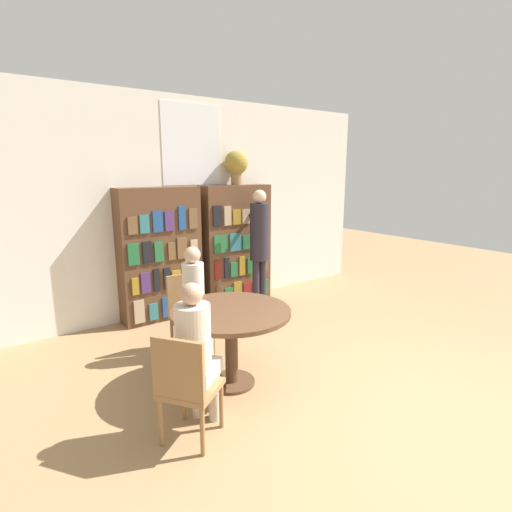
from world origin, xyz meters
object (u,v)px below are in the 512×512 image
at_px(seated_reader_left, 196,297).
at_px(seated_reader_right, 196,348).
at_px(flower_vase, 236,164).
at_px(reading_table, 231,324).
at_px(chair_near_camera, 186,384).
at_px(chair_left_side, 189,310).
at_px(librarian_standing, 259,238).
at_px(bookshelf_right, 236,245).
at_px(bookshelf_left, 160,255).

bearing_deg(seated_reader_left, seated_reader_right, 62.89).
bearing_deg(flower_vase, seated_reader_left, -136.90).
xyz_separation_m(flower_vase, reading_table, (-1.43, -2.04, -1.48)).
height_order(flower_vase, chair_near_camera, flower_vase).
bearing_deg(flower_vase, reading_table, -125.05).
bearing_deg(seated_reader_right, chair_left_side, 120.25).
bearing_deg(librarian_standing, seated_reader_right, -136.59).
bearing_deg(librarian_standing, chair_near_camera, -137.07).
height_order(bookshelf_right, seated_reader_left, bookshelf_right).
xyz_separation_m(chair_near_camera, seated_reader_right, (0.15, 0.10, 0.20)).
distance_m(chair_near_camera, chair_left_side, 1.60).
height_order(bookshelf_right, reading_table, bookshelf_right).
relative_size(reading_table, seated_reader_right, 0.92).
height_order(bookshelf_right, chair_left_side, bookshelf_right).
distance_m(bookshelf_left, reading_table, 2.07).
relative_size(bookshelf_left, reading_table, 1.61).
bearing_deg(seated_reader_left, bookshelf_left, -97.08).
height_order(chair_near_camera, librarian_standing, librarian_standing).
xyz_separation_m(seated_reader_right, librarian_standing, (2.06, 1.95, 0.37)).
height_order(reading_table, seated_reader_right, seated_reader_right).
xyz_separation_m(chair_near_camera, seated_reader_left, (0.74, 1.23, 0.20)).
bearing_deg(flower_vase, chair_near_camera, -130.21).
relative_size(bookshelf_left, chair_near_camera, 2.05).
distance_m(bookshelf_left, seated_reader_right, 2.58).
bearing_deg(bookshelf_right, librarian_standing, -82.37).
height_order(bookshelf_right, flower_vase, flower_vase).
height_order(chair_near_camera, seated_reader_right, seated_reader_right).
distance_m(reading_table, seated_reader_left, 0.71).
bearing_deg(chair_near_camera, chair_left_side, 117.00).
bearing_deg(reading_table, chair_near_camera, -144.71).
xyz_separation_m(flower_vase, seated_reader_left, (-1.42, -1.33, -1.41)).
height_order(chair_near_camera, chair_left_side, same).
relative_size(chair_left_side, seated_reader_right, 0.72).
bearing_deg(bookshelf_right, chair_left_side, -140.77).
relative_size(seated_reader_left, librarian_standing, 0.70).
bearing_deg(chair_near_camera, seated_reader_right, 90.00).
relative_size(flower_vase, reading_table, 0.44).
xyz_separation_m(bookshelf_left, reading_table, (-0.19, -2.04, -0.28)).
height_order(chair_near_camera, seated_reader_left, seated_reader_left).
height_order(bookshelf_left, chair_near_camera, bookshelf_left).
distance_m(bookshelf_right, seated_reader_right, 3.17).
relative_size(bookshelf_right, reading_table, 1.61).
xyz_separation_m(flower_vase, chair_near_camera, (-2.16, -2.56, -1.60)).
xyz_separation_m(bookshelf_left, seated_reader_left, (-0.18, -1.33, -0.21)).
height_order(flower_vase, reading_table, flower_vase).
distance_m(bookshelf_left, seated_reader_left, 1.36).
bearing_deg(flower_vase, bookshelf_left, -179.77).
bearing_deg(seated_reader_left, chair_left_side, -90.00).
distance_m(chair_left_side, librarian_standing, 1.70).
bearing_deg(reading_table, bookshelf_left, 84.66).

